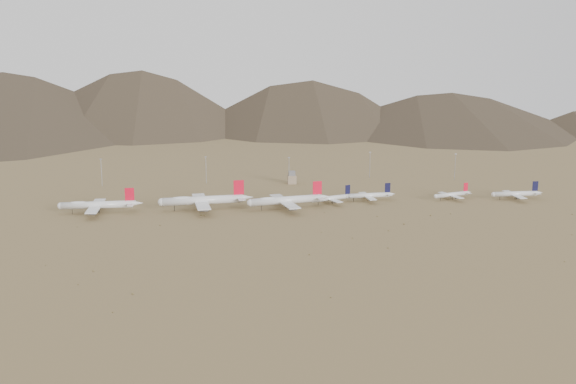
{
  "coord_description": "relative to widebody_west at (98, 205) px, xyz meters",
  "views": [
    {
      "loc": [
        -41.92,
        -468.95,
        117.64
      ],
      "look_at": [
        15.92,
        30.0,
        11.2
      ],
      "focal_mm": 40.0,
      "sensor_mm": 36.0,
      "label": 1
    }
  ],
  "objects": [
    {
      "name": "narrowbody_d",
      "position": [
        340.7,
        8.9,
        -1.67
      ],
      "size": [
        45.77,
        32.71,
        15.1
      ],
      "rotation": [
        0.0,
        0.0,
        0.02
      ],
      "color": "silver",
      "rests_on": "ground"
    },
    {
      "name": "ground",
      "position": [
        131.76,
        -21.7,
        -6.57
      ],
      "size": [
        3000.0,
        3000.0,
        0.0
      ],
      "primitive_type": "plane",
      "color": "#93784C",
      "rests_on": "ground"
    },
    {
      "name": "desert_scrub",
      "position": [
        157.35,
        -87.19,
        -6.21
      ],
      "size": [
        429.76,
        184.55,
        0.95
      ],
      "color": "brown",
      "rests_on": "ground"
    },
    {
      "name": "widebody_east",
      "position": [
        145.01,
        -2.35,
        0.49
      ],
      "size": [
        68.05,
        53.37,
        20.47
      ],
      "rotation": [
        0.0,
        0.0,
        0.21
      ],
      "color": "silver",
      "rests_on": "ground"
    },
    {
      "name": "widebody_west",
      "position": [
        0.0,
        0.0,
        0.0
      ],
      "size": [
        64.17,
        49.12,
        19.05
      ],
      "rotation": [
        0.0,
        0.0,
        0.02
      ],
      "color": "silver",
      "rests_on": "ground"
    },
    {
      "name": "widebody_centre",
      "position": [
        79.99,
        2.22,
        1.1
      ],
      "size": [
        74.79,
        57.92,
        22.25
      ],
      "rotation": [
        0.0,
        0.0,
        0.11
      ],
      "color": "silver",
      "rests_on": "ground"
    },
    {
      "name": "narrowbody_b",
      "position": [
        216.98,
        17.92,
        -1.88
      ],
      "size": [
        43.81,
        31.58,
        14.46
      ],
      "rotation": [
        0.0,
        0.0,
        0.08
      ],
      "color": "silver",
      "rests_on": "ground"
    },
    {
      "name": "mountain_ridge",
      "position": [
        131.76,
        878.3,
        143.43
      ],
      "size": [
        4400.0,
        1000.0,
        300.0
      ],
      "color": "#47382A",
      "rests_on": "ground"
    },
    {
      "name": "narrowbody_c",
      "position": [
        287.54,
        15.56,
        -2.38
      ],
      "size": [
        37.62,
        28.06,
        12.92
      ],
      "rotation": [
        0.0,
        0.0,
        0.33
      ],
      "color": "silver",
      "rests_on": "ground"
    },
    {
      "name": "mast_far_west",
      "position": [
        -14.23,
        107.17,
        7.64
      ],
      "size": [
        2.0,
        0.6,
        25.7
      ],
      "color": "gray",
      "rests_on": "ground"
    },
    {
      "name": "mast_centre",
      "position": [
        158.77,
        95.92,
        7.64
      ],
      "size": [
        2.0,
        0.6,
        25.7
      ],
      "color": "gray",
      "rests_on": "ground"
    },
    {
      "name": "control_tower",
      "position": [
        161.76,
        98.3,
        -1.25
      ],
      "size": [
        8.0,
        8.0,
        12.0
      ],
      "color": "gray",
      "rests_on": "ground"
    },
    {
      "name": "mast_far_east",
      "position": [
        321.57,
        99.78,
        7.64
      ],
      "size": [
        2.0,
        0.6,
        25.7
      ],
      "color": "gray",
      "rests_on": "ground"
    },
    {
      "name": "mast_west",
      "position": [
        81.5,
        109.03,
        7.64
      ],
      "size": [
        2.0,
        0.6,
        25.7
      ],
      "color": "gray",
      "rests_on": "ground"
    },
    {
      "name": "mast_east",
      "position": [
        242.04,
        120.14,
        7.64
      ],
      "size": [
        2.0,
        0.6,
        25.7
      ],
      "color": "gray",
      "rests_on": "ground"
    },
    {
      "name": "narrowbody_a",
      "position": [
        184.47,
        12.27,
        -2.08
      ],
      "size": [
        39.77,
        29.83,
        13.84
      ],
      "rotation": [
        0.0,
        0.0,
        0.37
      ],
      "color": "silver",
      "rests_on": "ground"
    }
  ]
}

